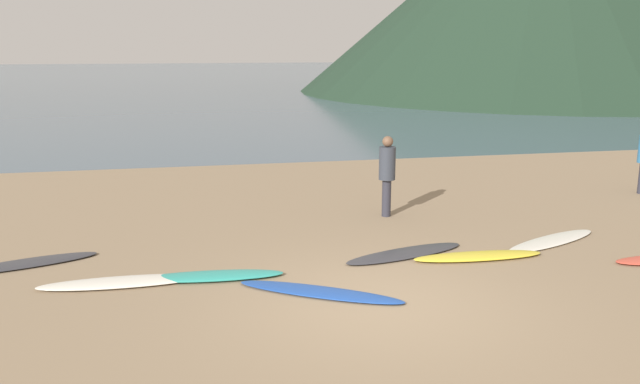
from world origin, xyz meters
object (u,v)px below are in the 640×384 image
at_px(surfboard_5, 405,253).
at_px(surfboard_3, 212,276).
at_px(surfboard_2, 122,282).
at_px(surfboard_7, 552,241).
at_px(surfboard_6, 478,256).
at_px(surfboard_1, 25,263).
at_px(surfboard_4, 320,292).
at_px(person_0, 387,169).

bearing_deg(surfboard_5, surfboard_3, 171.66).
height_order(surfboard_2, surfboard_5, surfboard_2).
height_order(surfboard_3, surfboard_7, surfboard_3).
bearing_deg(surfboard_2, surfboard_3, -1.09).
distance_m(surfboard_3, surfboard_6, 4.56).
distance_m(surfboard_1, surfboard_7, 9.39).
distance_m(surfboard_3, surfboard_7, 6.36).
bearing_deg(surfboard_4, surfboard_7, 49.89).
bearing_deg(person_0, surfboard_4, 40.23).
relative_size(surfboard_5, surfboard_6, 1.03).
height_order(surfboard_3, person_0, person_0).
bearing_deg(surfboard_1, surfboard_3, -40.87).
xyz_separation_m(surfboard_2, person_0, (5.23, 3.11, 0.98)).
distance_m(surfboard_6, person_0, 3.29).
bearing_deg(person_0, surfboard_2, 10.34).
bearing_deg(surfboard_6, surfboard_3, -177.38).
xyz_separation_m(surfboard_2, surfboard_5, (4.76, 0.49, -0.01)).
height_order(surfboard_1, surfboard_3, surfboard_3).
bearing_deg(surfboard_6, surfboard_5, 161.11).
bearing_deg(surfboard_2, surfboard_4, -19.13).
relative_size(surfboard_1, surfboard_5, 0.97).
distance_m(surfboard_5, surfboard_6, 1.25).
height_order(surfboard_5, surfboard_6, surfboard_6).
xyz_separation_m(surfboard_1, surfboard_4, (4.58, -2.27, -0.00)).
bearing_deg(surfboard_6, surfboard_4, -159.11).
bearing_deg(surfboard_2, surfboard_1, 142.42).
xyz_separation_m(surfboard_6, surfboard_7, (1.77, 0.61, -0.01)).
bearing_deg(person_0, surfboard_3, 18.69).
distance_m(surfboard_2, surfboard_3, 1.38).
bearing_deg(surfboard_1, surfboard_5, -24.78).
distance_m(surfboard_4, surfboard_5, 2.37).
bearing_deg(surfboard_4, surfboard_2, -168.06).
height_order(surfboard_3, surfboard_4, surfboard_3).
height_order(surfboard_5, person_0, person_0).
distance_m(surfboard_3, person_0, 5.06).
relative_size(surfboard_3, surfboard_4, 0.88).
height_order(surfboard_2, person_0, person_0).
bearing_deg(surfboard_5, surfboard_2, 168.95).
distance_m(surfboard_4, surfboard_7, 5.06).
bearing_deg(surfboard_1, surfboard_7, -21.62).
xyz_separation_m(surfboard_3, person_0, (3.85, 3.13, 0.98)).
height_order(surfboard_1, surfboard_2, surfboard_2).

